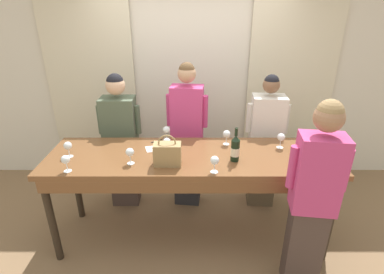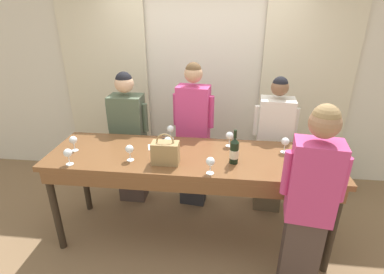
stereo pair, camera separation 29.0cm
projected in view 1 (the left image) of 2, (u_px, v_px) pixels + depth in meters
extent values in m
plane|color=#846647|center=(192.00, 235.00, 3.29)|extent=(18.00, 18.00, 0.00)
cube|color=silver|center=(192.00, 79.00, 4.03)|extent=(12.00, 0.06, 2.80)
cube|color=beige|center=(93.00, 84.00, 4.00)|extent=(1.15, 0.03, 2.69)
cube|color=beige|center=(292.00, 84.00, 3.99)|extent=(1.15, 0.03, 2.69)
cube|color=brown|center=(192.00, 157.00, 2.90)|extent=(2.77, 0.80, 0.05)
cube|color=brown|center=(192.00, 187.00, 2.58)|extent=(2.66, 0.03, 0.12)
cylinder|color=#2D2319|center=(53.00, 220.00, 2.81)|extent=(0.07, 0.07, 0.94)
cylinder|color=#2D2319|center=(331.00, 220.00, 2.80)|extent=(0.07, 0.07, 0.94)
cylinder|color=#2D2319|center=(77.00, 182.00, 3.40)|extent=(0.07, 0.07, 0.94)
cylinder|color=#2D2319|center=(307.00, 182.00, 3.39)|extent=(0.07, 0.07, 0.94)
cylinder|color=black|center=(236.00, 151.00, 2.74)|extent=(0.08, 0.08, 0.20)
cone|color=black|center=(237.00, 138.00, 2.69)|extent=(0.08, 0.08, 0.04)
cylinder|color=black|center=(237.00, 132.00, 2.66)|extent=(0.03, 0.03, 0.08)
cylinder|color=beige|center=(236.00, 152.00, 2.74)|extent=(0.08, 0.08, 0.08)
cube|color=#997A4C|center=(168.00, 154.00, 2.67)|extent=(0.24, 0.14, 0.21)
torus|color=#997A4C|center=(168.00, 143.00, 2.63)|extent=(0.16, 0.01, 0.16)
cylinder|color=white|center=(168.00, 140.00, 3.20)|extent=(0.07, 0.07, 0.00)
cylinder|color=white|center=(168.00, 136.00, 3.18)|extent=(0.01, 0.01, 0.08)
sphere|color=white|center=(167.00, 130.00, 3.15)|extent=(0.08, 0.08, 0.08)
sphere|color=beige|center=(168.00, 131.00, 3.16)|extent=(0.05, 0.05, 0.05)
cylinder|color=white|center=(71.00, 156.00, 2.85)|extent=(0.07, 0.07, 0.00)
cylinder|color=white|center=(70.00, 152.00, 2.83)|extent=(0.01, 0.01, 0.08)
sphere|color=white|center=(69.00, 145.00, 2.80)|extent=(0.08, 0.08, 0.08)
sphere|color=beige|center=(69.00, 146.00, 2.81)|extent=(0.05, 0.05, 0.05)
cylinder|color=white|center=(215.00, 172.00, 2.59)|extent=(0.07, 0.07, 0.00)
cylinder|color=white|center=(215.00, 168.00, 2.57)|extent=(0.01, 0.01, 0.08)
sphere|color=white|center=(216.00, 160.00, 2.54)|extent=(0.08, 0.08, 0.08)
sphere|color=beige|center=(216.00, 161.00, 2.54)|extent=(0.05, 0.05, 0.05)
cylinder|color=white|center=(281.00, 148.00, 3.02)|extent=(0.07, 0.07, 0.00)
cylinder|color=white|center=(281.00, 144.00, 3.01)|extent=(0.01, 0.01, 0.08)
sphere|color=white|center=(282.00, 137.00, 2.98)|extent=(0.08, 0.08, 0.08)
cylinder|color=white|center=(168.00, 152.00, 2.93)|extent=(0.07, 0.07, 0.00)
cylinder|color=white|center=(168.00, 149.00, 2.91)|extent=(0.01, 0.01, 0.08)
sphere|color=white|center=(168.00, 142.00, 2.88)|extent=(0.08, 0.08, 0.08)
sphere|color=beige|center=(168.00, 143.00, 2.88)|extent=(0.05, 0.05, 0.05)
cylinder|color=white|center=(69.00, 171.00, 2.60)|extent=(0.07, 0.07, 0.00)
cylinder|color=white|center=(68.00, 167.00, 2.59)|extent=(0.01, 0.01, 0.08)
sphere|color=white|center=(67.00, 159.00, 2.56)|extent=(0.08, 0.08, 0.08)
cylinder|color=white|center=(227.00, 144.00, 3.10)|extent=(0.07, 0.07, 0.00)
cylinder|color=white|center=(227.00, 140.00, 3.08)|extent=(0.01, 0.01, 0.08)
sphere|color=white|center=(228.00, 134.00, 3.05)|extent=(0.08, 0.08, 0.08)
sphere|color=beige|center=(228.00, 135.00, 3.06)|extent=(0.05, 0.05, 0.05)
cylinder|color=white|center=(132.00, 163.00, 2.73)|extent=(0.07, 0.07, 0.00)
cylinder|color=white|center=(132.00, 159.00, 2.71)|extent=(0.01, 0.01, 0.08)
sphere|color=white|center=(131.00, 152.00, 2.68)|extent=(0.08, 0.08, 0.08)
cube|color=white|center=(154.00, 149.00, 3.00)|extent=(0.17, 0.17, 0.00)
cylinder|color=black|center=(157.00, 141.00, 3.16)|extent=(0.11, 0.08, 0.01)
cube|color=#473833|center=(126.00, 175.00, 3.71)|extent=(0.32, 0.23, 0.77)
cube|color=#4C5B47|center=(120.00, 123.00, 3.43)|extent=(0.38, 0.27, 0.61)
sphere|color=#DBAD89|center=(116.00, 85.00, 3.25)|extent=(0.21, 0.21, 0.21)
sphere|color=black|center=(116.00, 82.00, 3.23)|extent=(0.19, 0.19, 0.19)
cylinder|color=#4C5B47|center=(139.00, 120.00, 3.41)|extent=(0.07, 0.07, 0.33)
cylinder|color=#4C5B47|center=(102.00, 120.00, 3.41)|extent=(0.07, 0.07, 0.33)
cube|color=#28282D|center=(188.00, 173.00, 3.69)|extent=(0.32, 0.23, 0.84)
cube|color=#C63D7A|center=(188.00, 115.00, 3.38)|extent=(0.38, 0.26, 0.67)
sphere|color=tan|center=(188.00, 74.00, 3.19)|extent=(0.20, 0.20, 0.20)
sphere|color=brown|center=(188.00, 70.00, 3.18)|extent=(0.18, 0.18, 0.18)
cylinder|color=#C63D7A|center=(206.00, 111.00, 3.34)|extent=(0.08, 0.08, 0.37)
cylinder|color=#C63D7A|center=(171.00, 110.00, 3.38)|extent=(0.08, 0.08, 0.37)
cube|color=brown|center=(262.00, 175.00, 3.70)|extent=(0.33, 0.25, 0.78)
cube|color=silver|center=(268.00, 122.00, 3.41)|extent=(0.39, 0.30, 0.62)
sphere|color=brown|center=(273.00, 85.00, 3.24)|extent=(0.19, 0.19, 0.19)
sphere|color=black|center=(273.00, 82.00, 3.22)|extent=(0.16, 0.16, 0.16)
cylinder|color=silver|center=(287.00, 119.00, 3.38)|extent=(0.08, 0.08, 0.34)
cylinder|color=silver|center=(251.00, 118.00, 3.41)|extent=(0.08, 0.08, 0.34)
cube|color=#473833|center=(304.00, 247.00, 2.59)|extent=(0.32, 0.23, 0.81)
cube|color=#C63D7A|center=(319.00, 174.00, 2.29)|extent=(0.37, 0.28, 0.64)
sphere|color=#9E7051|center=(330.00, 118.00, 2.10)|extent=(0.22, 0.22, 0.22)
sphere|color=#93754C|center=(331.00, 113.00, 2.09)|extent=(0.19, 0.19, 0.19)
cylinder|color=#C63D7A|center=(294.00, 167.00, 2.29)|extent=(0.08, 0.08, 0.35)
cylinder|color=#C63D7A|center=(347.00, 171.00, 2.25)|extent=(0.08, 0.08, 0.35)
cylinder|color=#4C4C51|center=(318.00, 173.00, 4.26)|extent=(0.27, 0.27, 0.24)
ellipsoid|color=#38753D|center=(321.00, 155.00, 4.14)|extent=(0.26, 0.26, 0.38)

